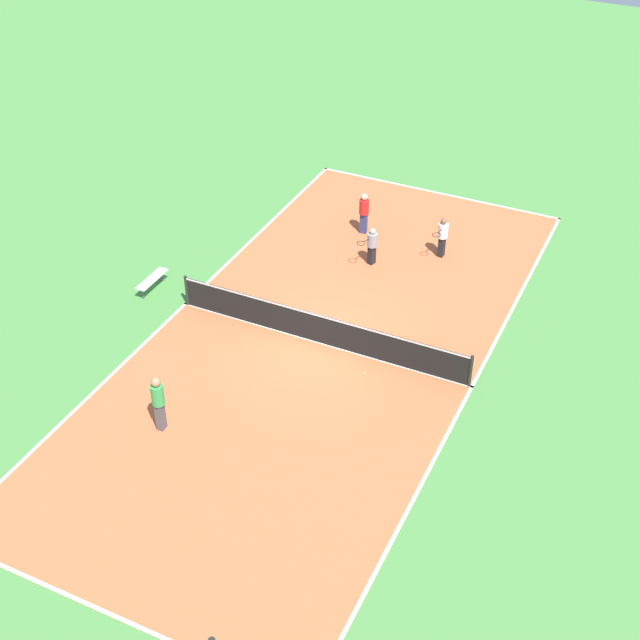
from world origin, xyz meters
The scene contains 11 objects.
ground_plane centered at (0.00, 0.00, 0.00)m, with size 80.00×80.00×0.00m, color #47843D.
court_surface centered at (0.00, 0.00, 0.01)m, with size 10.07×22.22×0.02m.
tennis_net centered at (0.00, 0.00, 0.59)m, with size 9.87×0.10×1.12m.
bench centered at (6.46, -0.26, 0.39)m, with size 0.36×1.48×0.45m.
player_coach_red centered at (1.45, -6.86, 0.95)m, with size 0.38×0.38×1.63m.
player_far_green centered at (2.30, 5.44, 1.07)m, with size 0.38×0.38×1.81m.
player_baseline_gray centered at (0.34, -4.98, 0.83)m, with size 0.61×0.99×1.43m.
player_near_white centered at (-1.73, -6.52, 0.90)m, with size 0.41×0.96×1.55m.
tennis_ball_far_baseline centered at (2.82, -0.30, 0.06)m, with size 0.07×0.07×0.07m, color #CCE033.
tennis_ball_right_alley centered at (-1.89, 0.87, 0.06)m, with size 0.07×0.07×0.07m, color #CCE033.
tennis_ball_left_sideline centered at (4.69, -3.65, 0.06)m, with size 0.07×0.07×0.07m, color #CCE033.
Camera 1 is at (-9.56, 20.08, 17.14)m, focal length 50.00 mm.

